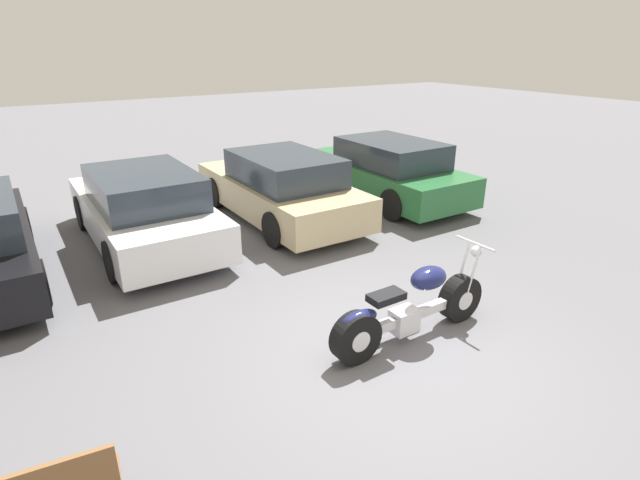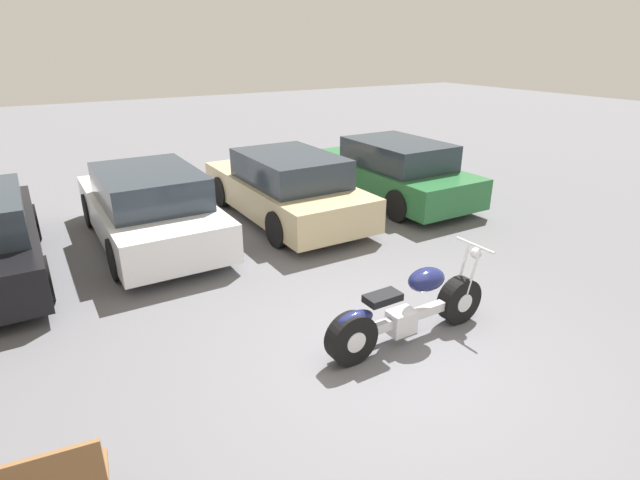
% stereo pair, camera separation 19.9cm
% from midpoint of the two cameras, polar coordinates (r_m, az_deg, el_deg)
% --- Properties ---
extents(ground_plane, '(60.00, 60.00, 0.00)m').
position_cam_midpoint_polar(ground_plane, '(6.18, 8.78, -12.99)').
color(ground_plane, slate).
extents(motorcycle, '(2.37, 0.62, 1.08)m').
position_cam_midpoint_polar(motorcycle, '(6.29, 10.90, -7.95)').
color(motorcycle, black).
rests_on(motorcycle, ground_plane).
extents(parked_car_white, '(1.91, 4.50, 1.40)m').
position_cam_midpoint_polar(parked_car_white, '(9.62, -18.38, 3.60)').
color(parked_car_white, white).
rests_on(parked_car_white, ground_plane).
extents(parked_car_champagne, '(1.91, 4.50, 1.40)m').
position_cam_midpoint_polar(parked_car_champagne, '(10.40, -3.39, 6.03)').
color(parked_car_champagne, '#C6B284').
rests_on(parked_car_champagne, ground_plane).
extents(parked_car_green, '(1.91, 4.50, 1.40)m').
position_cam_midpoint_polar(parked_car_green, '(11.85, 8.65, 7.80)').
color(parked_car_green, '#286B38').
rests_on(parked_car_green, ground_plane).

